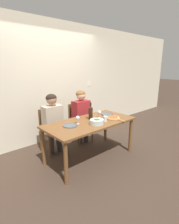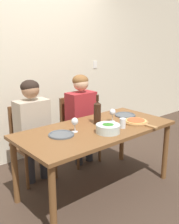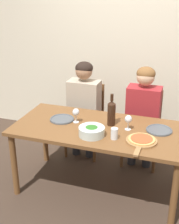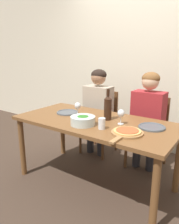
{
  "view_description": "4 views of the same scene",
  "coord_description": "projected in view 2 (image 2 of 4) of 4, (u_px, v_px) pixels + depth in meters",
  "views": [
    {
      "loc": [
        -2.04,
        -2.28,
        1.74
      ],
      "look_at": [
        -0.01,
        0.01,
        0.91
      ],
      "focal_mm": 28.0,
      "sensor_mm": 36.0,
      "label": 1
    },
    {
      "loc": [
        -1.77,
        -1.96,
        1.63
      ],
      "look_at": [
        0.02,
        0.14,
        0.87
      ],
      "focal_mm": 42.0,
      "sensor_mm": 36.0,
      "label": 2
    },
    {
      "loc": [
        0.8,
        -2.67,
        2.08
      ],
      "look_at": [
        -0.11,
        0.01,
        0.88
      ],
      "focal_mm": 50.0,
      "sensor_mm": 36.0,
      "label": 3
    },
    {
      "loc": [
        1.22,
        -1.82,
        1.42
      ],
      "look_at": [
        -0.09,
        0.02,
        0.8
      ],
      "focal_mm": 35.0,
      "sensor_mm": 36.0,
      "label": 4
    }
  ],
  "objects": [
    {
      "name": "pizza_on_board",
      "position": [
        136.0,
        122.0,
        2.93
      ],
      "size": [
        0.28,
        0.42,
        0.04
      ],
      "color": "#9E7042",
      "rests_on": "dining_table"
    },
    {
      "name": "wine_glass_right",
      "position": [
        113.0,
        113.0,
        2.96
      ],
      "size": [
        0.07,
        0.07,
        0.15
      ],
      "color": "silver",
      "rests_on": "dining_table"
    },
    {
      "name": "person_woman",
      "position": [
        33.0,
        122.0,
        3.02
      ],
      "size": [
        0.47,
        0.51,
        1.21
      ],
      "color": "#28282D",
      "rests_on": "ground"
    },
    {
      "name": "ground_plane",
      "position": [
        96.0,
        189.0,
        2.98
      ],
      "size": [
        40.0,
        40.0,
        0.0
      ],
      "primitive_type": "plane",
      "color": "#3D2D23"
    },
    {
      "name": "dinner_plate_left",
      "position": [
        61.0,
        134.0,
        2.55
      ],
      "size": [
        0.25,
        0.25,
        0.02
      ],
      "color": "#4C5156",
      "rests_on": "dining_table"
    },
    {
      "name": "person_man",
      "position": [
        82.0,
        111.0,
        3.47
      ],
      "size": [
        0.47,
        0.51,
        1.21
      ],
      "color": "#28282D",
      "rests_on": "ground"
    },
    {
      "name": "broccoli_bowl",
      "position": [
        108.0,
        128.0,
        2.62
      ],
      "size": [
        0.24,
        0.24,
        0.09
      ],
      "color": "silver",
      "rests_on": "dining_table"
    },
    {
      "name": "chair_left",
      "position": [
        30.0,
        139.0,
        3.16
      ],
      "size": [
        0.42,
        0.42,
        0.89
      ],
      "color": "brown",
      "rests_on": "ground"
    },
    {
      "name": "chair_right",
      "position": [
        77.0,
        127.0,
        3.62
      ],
      "size": [
        0.42,
        0.42,
        0.89
      ],
      "color": "brown",
      "rests_on": "ground"
    },
    {
      "name": "dinner_plate_right",
      "position": [
        125.0,
        115.0,
        3.22
      ],
      "size": [
        0.25,
        0.25,
        0.02
      ],
      "color": "#4C5156",
      "rests_on": "dining_table"
    },
    {
      "name": "dining_table",
      "position": [
        97.0,
        135.0,
        2.8
      ],
      "size": [
        1.7,
        0.82,
        0.73
      ],
      "color": "brown",
      "rests_on": "ground"
    },
    {
      "name": "back_wall",
      "position": [
        33.0,
        62.0,
        3.57
      ],
      "size": [
        10.0,
        0.06,
        2.7
      ],
      "color": "beige",
      "rests_on": "ground"
    },
    {
      "name": "wine_bottle",
      "position": [
        97.0,
        112.0,
        2.88
      ],
      "size": [
        0.08,
        0.08,
        0.33
      ],
      "color": "black",
      "rests_on": "dining_table"
    },
    {
      "name": "wine_glass_left",
      "position": [
        75.0,
        122.0,
        2.62
      ],
      "size": [
        0.07,
        0.07,
        0.15
      ],
      "color": "silver",
      "rests_on": "dining_table"
    },
    {
      "name": "water_tumbler",
      "position": [
        123.0,
        123.0,
        2.76
      ],
      "size": [
        0.07,
        0.07,
        0.11
      ],
      "color": "silver",
      "rests_on": "dining_table"
    }
  ]
}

